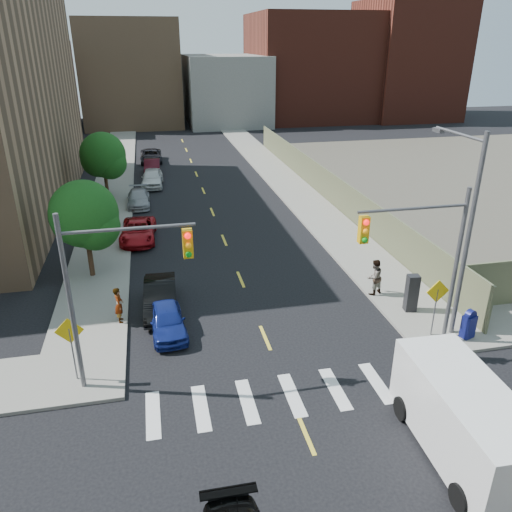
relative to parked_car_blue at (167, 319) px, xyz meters
name	(u,v)px	position (x,y,z in m)	size (l,w,h in m)	color
ground	(325,481)	(4.20, -9.41, -0.64)	(160.00, 160.00, 0.00)	black
sidewalk_nw	(117,169)	(-3.55, 32.09, -0.57)	(3.50, 73.00, 0.15)	gray
sidewalk_ne	(265,162)	(11.95, 32.09, -0.57)	(3.50, 73.00, 0.15)	gray
fence_north	(323,183)	(13.80, 18.59, 0.61)	(0.12, 44.00, 2.50)	#5A6245
gravel_lot	(500,179)	(32.20, 20.59, -0.61)	(36.00, 42.00, 0.06)	#595447
bg_bldg_west	(17,86)	(-17.80, 60.59, 5.36)	(14.00, 18.00, 12.00)	#592319
bg_bldg_midwest	(131,73)	(-1.80, 62.59, 6.86)	(14.00, 16.00, 15.00)	#8C6B4C
bg_bldg_center	(225,90)	(12.20, 60.59, 4.36)	(12.00, 16.00, 10.00)	gray
bg_bldg_east	(309,67)	(26.20, 62.59, 7.36)	(18.00, 18.00, 16.00)	#592319
bg_bldg_fareast	(406,61)	(42.20, 60.59, 8.36)	(14.00, 16.00, 18.00)	#592319
smokestack	(433,27)	(46.20, 60.59, 13.36)	(1.80, 1.80, 28.00)	#8C6B4C
signal_nw	(112,278)	(-1.78, -3.41, 3.88)	(4.59, 0.30, 7.00)	#59595E
signal_ne	(425,250)	(10.18, -3.41, 3.88)	(4.59, 0.30, 7.00)	#59595E
streetlight_ne	(465,222)	(12.40, -2.51, 4.58)	(0.25, 3.70, 9.00)	#59595E
warn_sign_nw	(70,338)	(-3.60, -2.91, 1.35)	(1.06, 0.06, 2.83)	#59595E
warn_sign_ne	(437,298)	(11.40, -2.91, 1.35)	(1.06, 0.06, 2.83)	#59595E
warn_sign_midwest	(98,220)	(-3.60, 10.59, 1.35)	(1.06, 0.06, 2.83)	#59595E
tree_west_near	(85,218)	(-3.80, 6.64, 2.83)	(3.66, 3.64, 5.52)	#332114
tree_west_far	(103,158)	(-3.80, 21.64, 2.83)	(3.66, 3.64, 5.52)	#332114
parked_car_blue	(167,319)	(0.00, 0.00, 0.00)	(1.52, 3.78, 1.29)	navy
parked_car_black	(160,297)	(-0.22, 2.09, 0.07)	(1.51, 4.33, 1.43)	black
parked_car_red	(138,231)	(-1.30, 11.77, 0.01)	(2.17, 4.72, 1.31)	#A21017
parked_car_silver	(138,198)	(-1.30, 19.39, -0.03)	(1.72, 4.24, 1.23)	#95969C
parked_car_white	(152,178)	(-0.09, 25.01, 0.13)	(1.83, 4.54, 1.55)	silver
parked_car_maroon	(152,167)	(0.00, 29.55, 0.06)	(1.50, 4.29, 1.41)	#3E0C15
parked_car_grey	(151,156)	(0.00, 34.87, 0.03)	(2.23, 4.84, 1.35)	#222227
cargo_van	(462,416)	(8.71, -9.11, 0.74)	(2.59, 5.83, 2.63)	white
mailbox	(469,324)	(12.84, -3.41, 0.16)	(0.66, 0.58, 1.35)	#0E1354
payphone	(412,293)	(11.53, -0.71, 0.43)	(0.55, 0.45, 1.85)	black
pedestrian_west	(119,305)	(-2.10, 1.15, 0.37)	(0.63, 0.41, 1.72)	gray
pedestrian_east	(374,277)	(10.50, 1.24, 0.45)	(0.92, 0.71, 1.89)	gray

